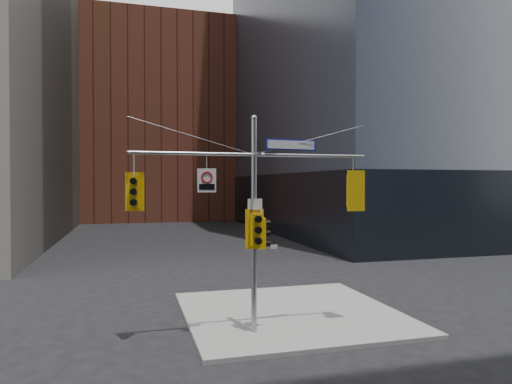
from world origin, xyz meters
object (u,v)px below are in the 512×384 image
traffic_light_west_arm (134,192)px  traffic_light_east_arm (353,191)px  traffic_light_pole_side (263,233)px  traffic_light_pole_front (256,229)px  regulatory_sign_arm (207,180)px  street_sign_blade (291,145)px  signal_assembly (254,203)px

traffic_light_west_arm → traffic_light_east_arm: traffic_light_east_arm is taller
traffic_light_east_arm → traffic_light_pole_side: traffic_light_east_arm is taller
traffic_light_east_arm → traffic_light_pole_front: 3.81m
traffic_light_east_arm → regulatory_sign_arm: bearing=-3.3°
street_sign_blade → traffic_light_east_arm: bearing=-6.5°
traffic_light_pole_side → street_sign_blade: 3.11m
traffic_light_east_arm → regulatory_sign_arm: regulatory_sign_arm is taller
traffic_light_pole_side → traffic_light_pole_front: bearing=140.5°
street_sign_blade → signal_assembly: bearing=173.7°
traffic_light_east_arm → traffic_light_pole_front: (-3.60, -0.27, -1.24)m
traffic_light_west_arm → traffic_light_pole_front: bearing=3.0°
signal_assembly → traffic_light_west_arm: size_ratio=6.64×
traffic_light_pole_side → street_sign_blade: (0.97, 0.00, 2.95)m
signal_assembly → traffic_light_west_arm: (-3.81, 0.01, 0.38)m
traffic_light_east_arm → regulatory_sign_arm: (-5.16, -0.02, 0.37)m
traffic_light_pole_side → traffic_light_east_arm: bearing=-79.0°
traffic_light_pole_front → regulatory_sign_arm: size_ratio=1.71×
traffic_light_east_arm → signal_assembly: bearing=-3.6°
traffic_light_pole_side → regulatory_sign_arm: size_ratio=1.33×
signal_assembly → traffic_light_west_arm: bearing=179.8°
traffic_light_west_arm → traffic_light_pole_front: traffic_light_west_arm is taller
traffic_light_east_arm → traffic_light_pole_side: 3.56m
signal_assembly → regulatory_sign_arm: size_ratio=10.48×
traffic_light_pole_front → street_sign_blade: (1.29, 0.27, 2.79)m
traffic_light_pole_front → traffic_light_east_arm: bearing=1.4°
signal_assembly → street_sign_blade: bearing=0.1°
signal_assembly → street_sign_blade: (1.29, 0.00, 1.93)m
traffic_light_east_arm → traffic_light_west_arm: bearing=-3.7°
street_sign_blade → traffic_light_pole_front: bearing=-174.6°
signal_assembly → traffic_light_pole_front: bearing=-90.1°
traffic_light_east_arm → traffic_light_pole_side: bearing=-3.5°
traffic_light_pole_front → regulatory_sign_arm: regulatory_sign_arm is taller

